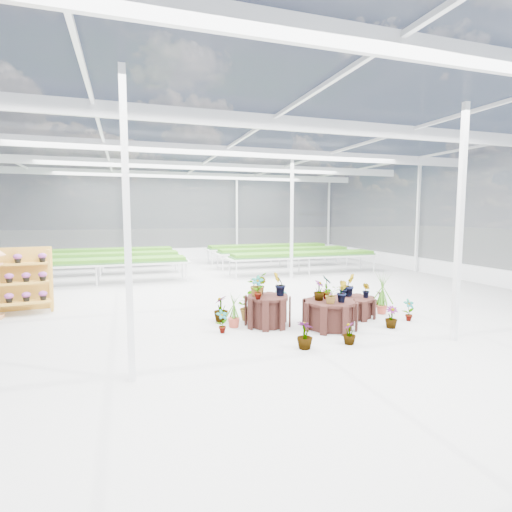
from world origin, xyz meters
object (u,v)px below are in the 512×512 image
object	(u,v)px
plinth_mid	(330,314)
shelf_rack	(18,281)
plinth_low	(352,307)
plinth_tall	(268,311)

from	to	relation	value
plinth_mid	shelf_rack	size ratio (longest dim) A/B	0.70
plinth_low	shelf_rack	size ratio (longest dim) A/B	0.65
plinth_low	plinth_tall	bearing A→B (deg)	-177.40
plinth_low	plinth_mid	bearing A→B (deg)	-145.01
plinth_tall	plinth_low	distance (m)	2.20
plinth_mid	shelf_rack	bearing A→B (deg)	151.96
plinth_tall	plinth_low	bearing A→B (deg)	2.60
plinth_mid	shelf_rack	world-z (taller)	shelf_rack
shelf_rack	plinth_mid	bearing A→B (deg)	-34.06
plinth_tall	plinth_mid	xyz separation A→B (m)	(1.20, -0.60, -0.03)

